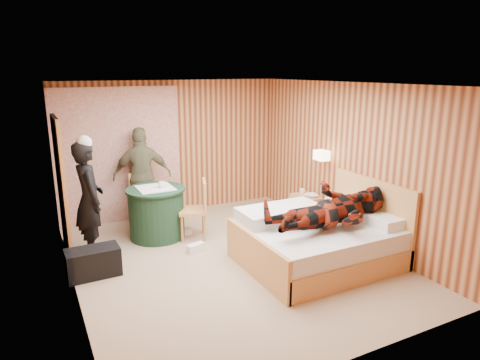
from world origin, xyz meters
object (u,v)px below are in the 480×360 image
chair_near (198,205)px  man_at_table (143,176)px  wall_lamp (322,155)px  chair_far (143,194)px  duffel_bag (93,262)px  woman_standing (89,200)px  round_table (157,212)px  nightstand (306,209)px  bed (319,240)px  man_on_bed (333,199)px

chair_near → man_at_table: (-0.59, 1.13, 0.30)m
wall_lamp → chair_far: wall_lamp is taller
duffel_bag → man_at_table: size_ratio=0.40×
wall_lamp → woman_standing: woman_standing is taller
round_table → duffel_bag: bearing=-140.3°
nightstand → chair_near: chair_near is taller
woman_standing → man_at_table: 1.48m
bed → chair_far: bearing=124.1°
chair_far → duffel_bag: (-1.13, -1.70, -0.35)m
wall_lamp → duffel_bag: size_ratio=0.38×
bed → round_table: (-1.80, 1.95, 0.10)m
duffel_bag → man_on_bed: man_on_bed is taller
chair_near → man_at_table: bearing=-133.2°
round_table → man_on_bed: bearing=-50.1°
man_at_table → wall_lamp: bearing=160.8°
round_table → chair_far: size_ratio=1.02×
bed → man_on_bed: size_ratio=1.17×
wall_lamp → chair_near: size_ratio=0.27×
woman_standing → man_on_bed: 3.47m
chair_near → man_on_bed: size_ratio=0.55×
wall_lamp → woman_standing: size_ratio=0.15×
nightstand → round_table: (-2.56, 0.57, 0.16)m
nightstand → woman_standing: 3.67m
bed → man_at_table: 3.33m
nightstand → woman_standing: woman_standing is taller
duffel_bag → man_at_table: bearing=55.4°
duffel_bag → man_at_table: (1.15, 1.75, 0.67)m
woman_standing → man_at_table: (1.05, 1.05, 0.00)m
duffel_bag → nightstand: bearing=4.8°
chair_far → woman_standing: bearing=-153.3°
woman_standing → nightstand: bearing=-99.9°
duffel_bag → chair_far: bearing=55.2°
chair_far → chair_near: 1.24m
duffel_bag → woman_standing: 0.98m
wall_lamp → chair_near: wall_lamp is taller
bed → man_on_bed: man_on_bed is taller
wall_lamp → woman_standing: 3.73m
man_at_table → woman_standing: bearing=58.9°
round_table → man_at_table: size_ratio=0.55×
wall_lamp → man_at_table: bearing=146.9°
man_on_bed → wall_lamp: bearing=58.9°
chair_near → woman_standing: size_ratio=0.56×
wall_lamp → woman_standing: (-3.65, 0.65, -0.44)m
wall_lamp → round_table: bearing=160.9°
bed → man_at_table: man_at_table is taller
nightstand → man_at_table: size_ratio=0.31×
round_table → duffel_bag: size_ratio=1.39×
bed → woman_standing: woman_standing is taller
nightstand → man_on_bed: man_on_bed is taller
chair_far → man_on_bed: 3.49m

